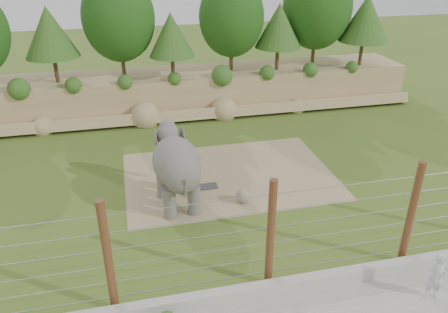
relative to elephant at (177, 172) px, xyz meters
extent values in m
plane|color=#456B21|center=(2.25, -1.03, -1.59)|extent=(90.00, 90.00, 0.00)
cube|color=tan|center=(2.25, 11.97, -0.34)|extent=(30.00, 4.00, 2.50)
cube|color=tan|center=(2.25, 9.67, -1.24)|extent=(30.00, 1.37, 1.07)
cylinder|color=#3F2B19|center=(-5.75, 11.47, 1.70)|extent=(0.24, 0.24, 1.58)
sphere|color=#1A4915|center=(-5.75, 11.47, 3.83)|extent=(3.60, 3.60, 3.60)
cylinder|color=#3F2B19|center=(-1.75, 11.97, 1.87)|extent=(0.24, 0.24, 1.92)
sphere|color=#1A4915|center=(-1.75, 11.97, 4.48)|extent=(4.40, 4.40, 4.40)
cylinder|color=#3F2B19|center=(1.25, 10.77, 1.61)|extent=(0.24, 0.24, 1.40)
sphere|color=#1A4915|center=(1.25, 10.77, 3.51)|extent=(3.20, 3.20, 3.20)
cylinder|color=#3F2B19|center=(5.25, 11.77, 1.82)|extent=(0.24, 0.24, 1.82)
sphere|color=#1A4915|center=(5.25, 11.77, 4.29)|extent=(4.16, 4.16, 4.16)
cylinder|color=#3F2B19|center=(8.25, 11.17, 1.66)|extent=(0.24, 0.24, 1.50)
sphere|color=#1A4915|center=(8.25, 11.17, 3.70)|extent=(3.44, 3.44, 3.44)
cylinder|color=#3F2B19|center=(11.25, 12.17, 1.92)|extent=(0.24, 0.24, 2.03)
sphere|color=#1A4915|center=(11.25, 12.17, 4.68)|extent=(4.64, 4.64, 4.64)
cylinder|color=#3F2B19|center=(14.25, 10.97, 1.73)|extent=(0.24, 0.24, 1.64)
sphere|color=#1A4915|center=(14.25, 10.97, 3.96)|extent=(3.76, 3.76, 3.76)
cube|color=tan|center=(2.75, 1.97, -1.58)|extent=(10.00, 7.00, 0.02)
cube|color=#262628|center=(1.47, 1.15, -1.56)|extent=(1.00, 0.60, 0.03)
sphere|color=gray|center=(2.76, -0.49, -1.26)|extent=(0.62, 0.62, 0.62)
cube|color=#A7A69B|center=(2.25, -6.03, -1.34)|extent=(26.00, 0.35, 0.50)
cylinder|color=#602C1D|center=(-2.75, -5.53, 0.41)|extent=(0.26, 0.26, 4.00)
cylinder|color=#602C1D|center=(2.25, -5.53, 0.41)|extent=(0.26, 0.26, 4.00)
cylinder|color=#602C1D|center=(7.25, -5.53, 0.41)|extent=(0.26, 0.26, 4.00)
cylinder|color=#95959B|center=(2.25, -5.53, -1.09)|extent=(20.00, 0.02, 0.02)
cylinder|color=#95959B|center=(2.25, -5.53, -0.49)|extent=(20.00, 0.02, 0.02)
cylinder|color=#95959B|center=(2.25, -5.53, 0.11)|extent=(20.00, 0.02, 0.02)
cylinder|color=#95959B|center=(2.25, -5.53, 0.71)|extent=(20.00, 0.02, 0.02)
cylinder|color=#95959B|center=(2.25, -5.53, 1.31)|extent=(20.00, 0.02, 0.02)
cylinder|color=#95959B|center=(2.25, -5.53, 1.91)|extent=(20.00, 0.02, 0.02)
imported|color=silver|center=(7.19, -7.35, -0.73)|extent=(0.69, 0.52, 1.70)
camera|label=1|loc=(-1.72, -16.10, 8.79)|focal=35.00mm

